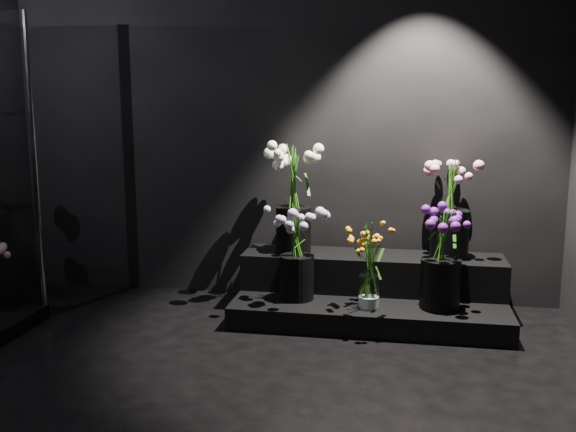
# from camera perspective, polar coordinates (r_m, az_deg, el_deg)

# --- Properties ---
(floor) EXTENTS (4.00, 4.00, 0.00)m
(floor) POSITION_cam_1_polar(r_m,az_deg,el_deg) (3.09, -7.95, -17.74)
(floor) COLOR black
(floor) RESTS_ON ground
(wall_back) EXTENTS (4.00, 0.00, 4.00)m
(wall_back) POSITION_cam_1_polar(r_m,az_deg,el_deg) (4.67, -0.73, 9.69)
(wall_back) COLOR black
(wall_back) RESTS_ON floor
(display_riser) EXTENTS (1.78, 0.79, 0.40)m
(display_riser) POSITION_cam_1_polar(r_m,az_deg,el_deg) (4.43, 7.36, -6.66)
(display_riser) COLOR black
(display_riser) RESTS_ON floor
(bouquet_orange_bells) EXTENTS (0.30, 0.30, 0.54)m
(bouquet_orange_bells) POSITION_cam_1_polar(r_m,az_deg,el_deg) (4.06, 7.25, -4.35)
(bouquet_orange_bells) COLOR white
(bouquet_orange_bells) RESTS_ON display_riser
(bouquet_lilac) EXTENTS (0.45, 0.45, 0.62)m
(bouquet_lilac) POSITION_cam_1_polar(r_m,az_deg,el_deg) (4.19, 0.80, -2.51)
(bouquet_lilac) COLOR black
(bouquet_lilac) RESTS_ON display_riser
(bouquet_purple) EXTENTS (0.36, 0.36, 0.64)m
(bouquet_purple) POSITION_cam_1_polar(r_m,az_deg,el_deg) (4.12, 13.48, -3.45)
(bouquet_purple) COLOR black
(bouquet_purple) RESTS_ON display_riser
(bouquet_cream_roses) EXTENTS (0.43, 0.43, 0.76)m
(bouquet_cream_roses) POSITION_cam_1_polar(r_m,az_deg,el_deg) (4.43, 0.51, 2.38)
(bouquet_cream_roses) COLOR black
(bouquet_cream_roses) RESTS_ON display_riser
(bouquet_pink_roses) EXTENTS (0.43, 0.43, 0.68)m
(bouquet_pink_roses) POSITION_cam_1_polar(r_m,az_deg,el_deg) (4.41, 14.29, 1.33)
(bouquet_pink_roses) COLOR black
(bouquet_pink_roses) RESTS_ON display_riser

